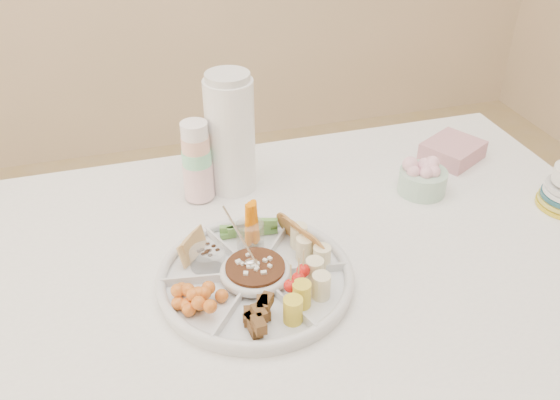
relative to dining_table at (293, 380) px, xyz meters
name	(u,v)px	position (x,y,z in m)	size (l,w,h in m)	color
dining_table	(293,380)	(0.00, 0.00, 0.00)	(1.52, 1.02, 0.76)	white
party_tray	(255,275)	(-0.10, -0.05, 0.40)	(0.38, 0.38, 0.04)	silver
bean_dip	(255,272)	(-0.10, -0.05, 0.41)	(0.12, 0.12, 0.04)	#552617
tortillas	(307,241)	(0.02, 0.00, 0.42)	(0.10, 0.10, 0.06)	#925D39
carrot_cucumber	(249,219)	(-0.08, 0.08, 0.44)	(0.11, 0.11, 0.10)	#FF7D00
pita_raisins	(196,251)	(-0.20, 0.03, 0.42)	(0.10, 0.10, 0.05)	#B97B47
cherries	(198,298)	(-0.22, -0.10, 0.42)	(0.12, 0.12, 0.05)	orange
granola_chunks	(263,317)	(-0.12, -0.18, 0.42)	(0.09, 0.09, 0.04)	#46341A
banana_tomato	(319,277)	(0.00, -0.13, 0.44)	(0.12, 0.12, 0.09)	#E7C563
cup_stack	(197,163)	(-0.15, 0.29, 0.48)	(0.07, 0.07, 0.20)	silver
thermos	(230,132)	(-0.06, 0.32, 0.53)	(0.12, 0.12, 0.30)	white
flower_bowl	(423,176)	(0.37, 0.16, 0.42)	(0.12, 0.12, 0.09)	#9ABCAA
napkin_stack	(452,151)	(0.53, 0.28, 0.40)	(0.14, 0.12, 0.05)	#CB8A96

